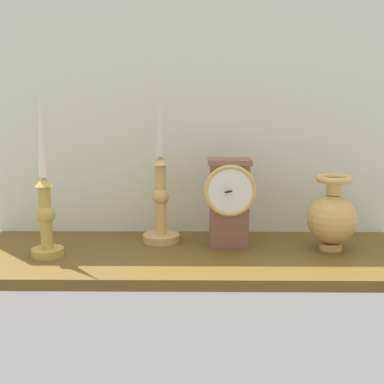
{
  "coord_description": "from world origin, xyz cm",
  "views": [
    {
      "loc": [
        1.47,
        -112.53,
        35.96
      ],
      "look_at": [
        0.21,
        0.0,
        14.0
      ],
      "focal_mm": 48.02,
      "sensor_mm": 36.0,
      "label": 1
    }
  ],
  "objects_px": {
    "candlestick_tall_center": "(161,191)",
    "mantel_clock": "(229,201)",
    "candlestick_tall_left": "(45,209)",
    "brass_vase_bulbous": "(332,217)"
  },
  "relations": [
    {
      "from": "mantel_clock",
      "to": "brass_vase_bulbous",
      "type": "distance_m",
      "value": 0.24
    },
    {
      "from": "mantel_clock",
      "to": "brass_vase_bulbous",
      "type": "xyz_separation_m",
      "value": [
        0.24,
        -0.02,
        -0.03
      ]
    },
    {
      "from": "candlestick_tall_center",
      "to": "candlestick_tall_left",
      "type": "bearing_deg",
      "value": -154.29
    },
    {
      "from": "mantel_clock",
      "to": "candlestick_tall_left",
      "type": "relative_size",
      "value": 0.58
    },
    {
      "from": "candlestick_tall_center",
      "to": "mantel_clock",
      "type": "bearing_deg",
      "value": -14.17
    },
    {
      "from": "candlestick_tall_left",
      "to": "candlestick_tall_center",
      "type": "xyz_separation_m",
      "value": [
        0.25,
        0.12,
        0.02
      ]
    },
    {
      "from": "candlestick_tall_left",
      "to": "brass_vase_bulbous",
      "type": "bearing_deg",
      "value": 4.97
    },
    {
      "from": "candlestick_tall_center",
      "to": "brass_vase_bulbous",
      "type": "distance_m",
      "value": 0.41
    },
    {
      "from": "mantel_clock",
      "to": "brass_vase_bulbous",
      "type": "height_order",
      "value": "mantel_clock"
    },
    {
      "from": "mantel_clock",
      "to": "candlestick_tall_left",
      "type": "xyz_separation_m",
      "value": [
        -0.41,
        -0.08,
        -0.0
      ]
    }
  ]
}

